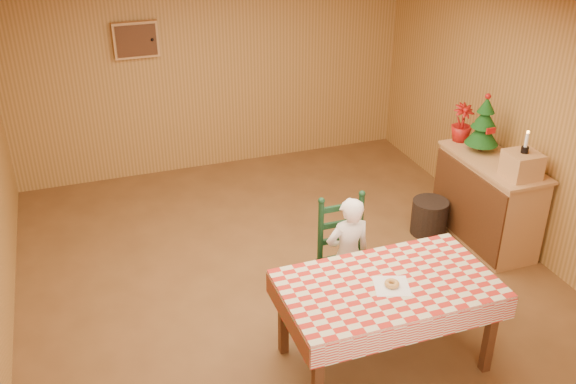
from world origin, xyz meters
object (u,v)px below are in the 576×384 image
object	(u,v)px
seated_child	(348,255)
dining_table	(388,291)
shelf_unit	(487,201)
christmas_tree	(484,125)
crate	(522,165)
ladder_chair	(345,258)
storage_bin	(429,217)

from	to	relation	value
seated_child	dining_table	bearing A→B (deg)	90.00
shelf_unit	christmas_tree	world-z (taller)	christmas_tree
seated_child	crate	size ratio (longest dim) A/B	3.75
shelf_unit	dining_table	bearing A→B (deg)	-144.62
shelf_unit	christmas_tree	size ratio (longest dim) A/B	2.00
seated_child	crate	xyz separation A→B (m)	(1.86, 0.19, 0.49)
ladder_chair	christmas_tree	size ratio (longest dim) A/B	1.74
seated_child	shelf_unit	distance (m)	1.95
ladder_chair	crate	distance (m)	1.95
storage_bin	crate	bearing A→B (deg)	-56.09
ladder_chair	seated_child	world-z (taller)	seated_child
shelf_unit	crate	xyz separation A→B (m)	(0.01, -0.40, 0.59)
dining_table	crate	bearing A→B (deg)	26.21
dining_table	christmas_tree	bearing A→B (deg)	40.06
crate	storage_bin	size ratio (longest dim) A/B	0.78
dining_table	ladder_chair	xyz separation A→B (m)	(0.00, 0.79, -0.18)
dining_table	storage_bin	distance (m)	2.20
dining_table	ladder_chair	bearing A→B (deg)	90.00
seated_child	christmas_tree	distance (m)	2.14
storage_bin	dining_table	bearing A→B (deg)	-130.38
shelf_unit	christmas_tree	bearing A→B (deg)	88.02
crate	storage_bin	xyz separation A→B (m)	(-0.48, 0.71, -0.86)
dining_table	shelf_unit	distance (m)	2.29
dining_table	ladder_chair	size ratio (longest dim) A/B	1.53
dining_table	seated_child	bearing A→B (deg)	90.00
seated_child	christmas_tree	size ratio (longest dim) A/B	1.81
crate	christmas_tree	size ratio (longest dim) A/B	0.48
christmas_tree	crate	bearing A→B (deg)	-90.00
ladder_chair	seated_child	xyz separation A→B (m)	(-0.00, -0.06, 0.06)
crate	christmas_tree	xyz separation A→B (m)	(-0.00, 0.65, 0.16)
seated_child	storage_bin	xyz separation A→B (m)	(1.39, 0.90, -0.37)
dining_table	crate	world-z (taller)	crate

